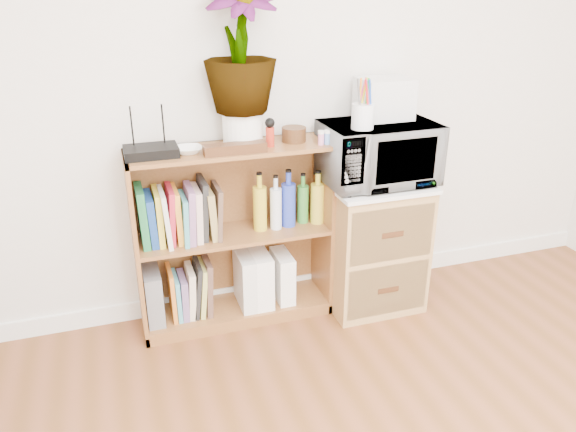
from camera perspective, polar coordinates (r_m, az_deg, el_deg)
name	(u,v)px	position (r m, az deg, el deg)	size (l,w,h in m)	color
skirting_board	(290,285)	(3.30, 0.18, -6.98)	(4.00, 0.02, 0.10)	white
bookshelf	(234,237)	(2.90, -5.52, -2.11)	(1.00, 0.30, 0.95)	brown
wicker_unit	(371,245)	(3.12, 8.44, -2.88)	(0.50, 0.45, 0.70)	#9E7542
microwave	(378,153)	(2.92, 9.13, 6.33)	(0.56, 0.38, 0.31)	white
pen_cup	(363,116)	(2.75, 7.60, 10.01)	(0.11, 0.11, 0.12)	white
small_appliance	(384,98)	(2.96, 9.73, 11.69)	(0.26, 0.22, 0.20)	silver
router	(151,151)	(2.65, -13.75, 6.40)	(0.24, 0.17, 0.04)	black
white_bowl	(188,150)	(2.66, -10.13, 6.62)	(0.13, 0.13, 0.03)	white
plant_pot	(243,129)	(2.74, -4.63, 8.83)	(0.19, 0.19, 0.16)	white
potted_plant	(240,46)	(2.67, -4.91, 16.82)	(0.34, 0.34, 0.60)	#437E32
trinket_box	(235,148)	(2.63, -5.40, 6.85)	(0.29, 0.07, 0.05)	#39230F
kokeshi_doll	(270,137)	(2.72, -1.84, 8.03)	(0.04, 0.04, 0.09)	#AC2515
wooden_bowl	(294,134)	(2.81, 0.60, 8.30)	(0.12, 0.12, 0.07)	#3C2410
paint_jars	(327,139)	(2.77, 4.01, 7.84)	(0.11, 0.04, 0.05)	pink
file_box	(153,295)	(2.97, -13.52, -7.81)	(0.08, 0.22, 0.28)	slate
magazine_holder_left	(247,280)	(3.02, -4.23, -6.46)	(0.09, 0.24, 0.30)	silver
magazine_holder_mid	(260,277)	(3.04, -2.85, -6.24)	(0.09, 0.24, 0.30)	white
magazine_holder_right	(282,276)	(3.07, -0.58, -6.11)	(0.09, 0.22, 0.27)	white
cookbooks	(179,215)	(2.80, -10.99, 0.13)	(0.40, 0.20, 0.30)	#1E713D
liquor_bottles	(295,199)	(2.91, 0.74, 1.74)	(0.46, 0.07, 0.30)	gold
lower_books	(191,290)	(2.99, -9.83, -7.44)	(0.22, 0.19, 0.30)	orange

